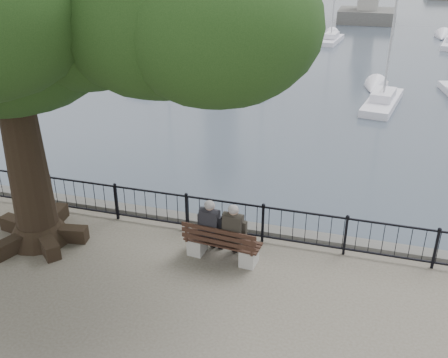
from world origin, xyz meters
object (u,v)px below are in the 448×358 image
at_px(bench, 222,247).
at_px(person_left, 212,229).
at_px(lion_monument, 368,1).
at_px(person_right, 235,234).

relative_size(bench, person_left, 1.22).
relative_size(bench, lion_monument, 0.21).
bearing_deg(person_left, person_right, -5.17).
xyz_separation_m(bench, lion_monument, (1.75, 48.45, 0.83)).
xyz_separation_m(bench, person_left, (-0.28, 0.13, 0.37)).
bearing_deg(person_right, lion_monument, 88.28).
xyz_separation_m(bench, person_right, (0.30, 0.08, 0.37)).
height_order(person_right, lion_monument, lion_monument).
bearing_deg(person_right, person_left, 174.83).
distance_m(bench, person_right, 0.48).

